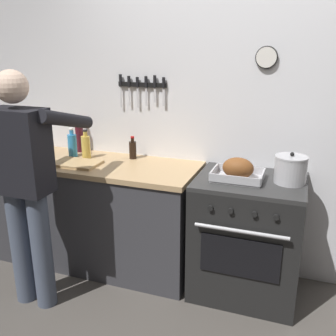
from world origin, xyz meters
The scene contains 11 objects.
wall_back centered at (0.00, 1.35, 1.30)m, with size 6.00×0.13×2.60m.
counter_block centered at (-1.21, 0.99, 0.46)m, with size 2.03×0.65×0.90m.
stove centered at (0.22, 0.99, 0.45)m, with size 0.76×0.67×0.90m.
person_cook centered at (-1.19, 0.35, 0.95)m, with size 0.51×0.63×1.66m.
roasting_pan centered at (0.13, 0.95, 0.97)m, with size 0.35×0.26×0.16m.
stock_pot centered at (0.48, 1.01, 1.00)m, with size 0.22×0.22×0.22m.
cutting_board centered at (-1.13, 0.88, 0.91)m, with size 0.36×0.24×0.02m, color tan.
bottle_wine_red centered at (-1.31, 1.22, 1.03)m, with size 0.07×0.07×0.31m.
bottle_soy_sauce centered at (-0.78, 1.18, 0.98)m, with size 0.06×0.06×0.19m.
bottle_dish_soap centered at (-1.29, 1.07, 1.00)m, with size 0.08×0.08×0.24m.
bottle_cooking_oil centered at (-1.15, 1.06, 1.00)m, with size 0.07×0.07×0.24m.
Camera 1 is at (0.53, -1.60, 1.80)m, focal length 41.01 mm.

